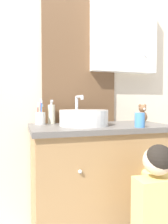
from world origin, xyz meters
The scene contains 8 objects.
wall_back centered at (0.02, 0.62, 1.28)m, with size 3.20×0.18×2.50m.
vanity_counter centered at (0.00, 0.32, 0.44)m, with size 1.02×0.56×0.88m.
sink_basin centered at (-0.13, 0.32, 0.94)m, with size 0.35×0.41×0.22m.
toothbrush_holder centered at (-0.42, 0.48, 0.93)m, with size 0.08×0.08×0.20m.
soap_dispenser centered at (-0.33, 0.52, 0.96)m, with size 0.06×0.06×0.19m.
child_figure centered at (0.13, -0.19, 0.46)m, with size 0.24×0.42×0.83m.
teddy_bear centered at (0.41, 0.40, 0.95)m, with size 0.08×0.07×0.15m.
drinking_cup centered at (0.20, 0.10, 0.93)m, with size 0.07×0.07×0.10m, color #4789D1.
Camera 1 is at (-0.58, -1.19, 1.05)m, focal length 35.00 mm.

